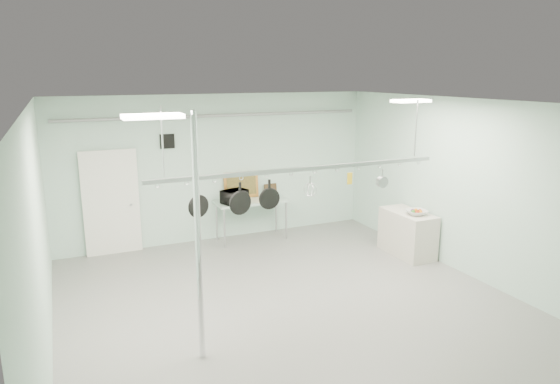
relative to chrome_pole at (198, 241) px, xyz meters
name	(u,v)px	position (x,y,z in m)	size (l,w,h in m)	color
floor	(299,312)	(1.70, 0.60, -1.60)	(8.00, 8.00, 0.00)	gray
ceiling	(301,105)	(1.70, 0.60, 1.59)	(7.00, 8.00, 0.02)	silver
back_wall	(219,168)	(1.70, 4.59, 0.00)	(7.00, 0.02, 3.20)	#AFD2C2
right_wall	(477,191)	(5.19, 0.60, 0.00)	(0.02, 8.00, 3.20)	#AFD2C2
door	(111,204)	(-0.60, 4.54, -0.55)	(1.10, 0.10, 2.20)	silver
wall_vent	(167,141)	(0.60, 4.57, 0.65)	(0.30, 0.04, 0.30)	black
conduit_pipe	(219,115)	(1.70, 4.50, 1.15)	(0.07, 0.07, 6.60)	gray
chrome_pole	(198,241)	(0.00, 0.00, 0.00)	(0.08, 0.08, 3.20)	silver
prep_table	(251,203)	(2.30, 4.20, -0.77)	(1.60, 0.70, 0.91)	#9EBAAE
side_cabinet	(407,233)	(4.85, 2.00, -1.15)	(0.60, 1.20, 0.90)	beige
pot_rack	(303,167)	(1.90, 0.90, 0.63)	(4.80, 0.06, 1.00)	#B7B7BC
light_panel_left	(153,116)	(-0.50, -0.20, 1.56)	(0.65, 0.30, 0.05)	white
light_panel_right	(411,101)	(4.10, 1.20, 1.56)	(0.65, 0.30, 0.05)	white
microwave	(234,197)	(1.87, 4.08, -0.55)	(0.53, 0.36, 0.29)	black
coffee_canister	(266,196)	(2.60, 4.09, -0.61)	(0.13, 0.13, 0.18)	white
painting_large	(241,185)	(2.18, 4.50, -0.41)	(0.78, 0.05, 0.58)	orange
painting_small	(271,189)	(2.89, 4.50, -0.57)	(0.30, 0.04, 0.25)	#382613
fruit_bowl	(416,212)	(4.85, 1.77, -0.65)	(0.40, 0.40, 0.10)	silver
skillet_left	(198,202)	(0.26, 0.90, 0.26)	(0.33, 0.06, 0.45)	black
skillet_mid	(240,198)	(0.88, 0.90, 0.25)	(0.36, 0.06, 0.48)	black
skillet_right	(269,194)	(1.34, 0.90, 0.26)	(0.33, 0.06, 0.45)	black
whisk	(310,187)	(2.03, 0.90, 0.31)	(0.21, 0.21, 0.35)	silver
grater	(350,179)	(2.74, 0.90, 0.38)	(0.09, 0.02, 0.21)	gold
saucepan	(382,179)	(3.37, 0.90, 0.32)	(0.19, 0.10, 0.33)	silver
fruit_cluster	(417,211)	(4.85, 1.77, -0.61)	(0.24, 0.24, 0.09)	#AA280F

